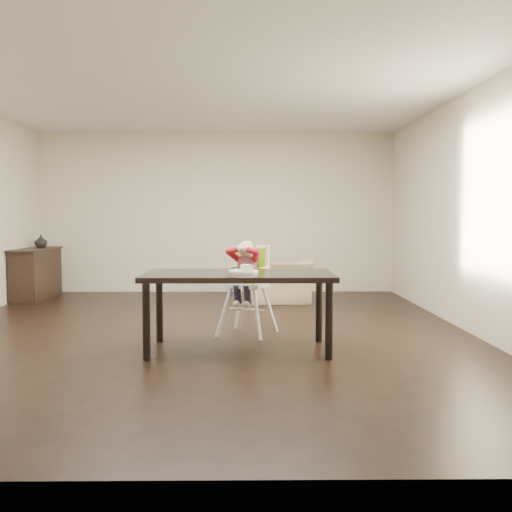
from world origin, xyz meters
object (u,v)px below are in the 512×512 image
at_px(high_chair, 248,268).
at_px(sideboard, 36,273).
at_px(armchair, 278,274).
at_px(dining_table, 239,281).

distance_m(high_chair, sideboard, 4.30).
xyz_separation_m(high_chair, armchair, (0.44, 2.30, -0.29)).
distance_m(dining_table, armchair, 3.13).
bearing_deg(armchair, high_chair, 75.04).
bearing_deg(high_chair, dining_table, -74.23).
bearing_deg(dining_table, high_chair, 83.55).
height_order(dining_table, high_chair, high_chair).
distance_m(dining_table, high_chair, 0.78).
relative_size(dining_table, armchair, 1.82).
relative_size(armchair, sideboard, 0.78).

